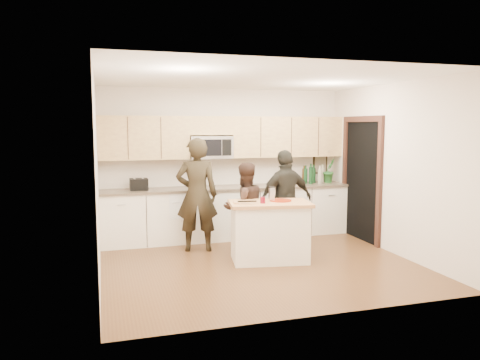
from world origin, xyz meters
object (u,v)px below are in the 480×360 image
object	(u,v)px
woman_left	(197,195)
woman_right	(286,200)
toaster	(139,184)
woman_center	(244,208)
island	(270,231)

from	to	relation	value
woman_left	woman_right	distance (m)	1.45
woman_left	woman_right	xyz separation A→B (m)	(1.41, -0.34, -0.10)
toaster	woman_right	distance (m)	2.50
woman_center	woman_right	size ratio (longest dim) A/B	0.88
woman_left	island	bearing A→B (deg)	147.34
woman_right	toaster	bearing A→B (deg)	-33.31
toaster	woman_left	bearing A→B (deg)	-38.25
woman_left	woman_center	size ratio (longest dim) A/B	1.27
toaster	woman_left	xyz separation A→B (m)	(0.87, -0.68, -0.12)
woman_center	woman_right	distance (m)	0.71
toaster	woman_center	size ratio (longest dim) A/B	0.21
toaster	woman_center	world-z (taller)	woman_center
woman_left	woman_center	xyz separation A→B (m)	(0.70, -0.34, -0.19)
island	woman_right	world-z (taller)	woman_right
woman_left	toaster	bearing A→B (deg)	-27.18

